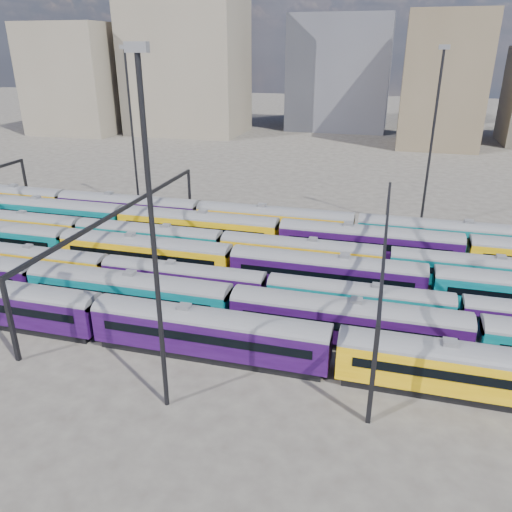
% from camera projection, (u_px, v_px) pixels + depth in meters
% --- Properties ---
extents(ground, '(500.00, 500.00, 0.00)m').
position_uv_depth(ground, '(289.00, 288.00, 56.65)').
color(ground, '#3C3733').
rests_on(ground, ground).
extents(rake_0, '(151.11, 3.16, 5.32)m').
position_uv_depth(rake_0, '(209.00, 328.00, 43.19)').
color(rake_0, black).
rests_on(rake_0, ground).
extents(rake_1, '(130.17, 3.17, 5.35)m').
position_uv_depth(rake_1, '(476.00, 334.00, 42.29)').
color(rake_1, black).
rests_on(rake_1, ground).
extents(rake_2, '(92.75, 2.72, 4.56)m').
position_uv_depth(rake_2, '(183.00, 277.00, 53.84)').
color(rake_2, black).
rests_on(rake_2, ground).
extents(rake_3, '(151.60, 3.17, 5.34)m').
position_uv_depth(rake_3, '(326.00, 269.00, 54.58)').
color(rake_3, black).
rests_on(rake_3, ground).
extents(rake_4, '(120.45, 2.94, 4.94)m').
position_uv_depth(rake_4, '(388.00, 260.00, 57.57)').
color(rake_4, black).
rests_on(rake_4, ground).
extents(rake_5, '(159.96, 3.34, 5.64)m').
position_uv_depth(rake_5, '(197.00, 224.00, 67.98)').
color(rake_5, black).
rests_on(rake_5, ground).
extents(rake_6, '(135.71, 3.31, 5.59)m').
position_uv_depth(rake_6, '(199.00, 213.00, 72.86)').
color(rake_6, black).
rests_on(rake_6, ground).
extents(gantry_1, '(0.35, 40.35, 8.03)m').
position_uv_depth(gantry_1, '(124.00, 217.00, 58.83)').
color(gantry_1, black).
rests_on(gantry_1, ground).
extents(gantry_2, '(0.35, 40.35, 8.03)m').
position_uv_depth(gantry_2, '(385.00, 241.00, 51.62)').
color(gantry_2, black).
rests_on(gantry_2, ground).
extents(mast_1, '(1.40, 0.50, 25.60)m').
position_uv_depth(mast_1, '(132.00, 125.00, 78.03)').
color(mast_1, black).
rests_on(mast_1, ground).
extents(mast_2, '(1.40, 0.50, 25.60)m').
position_uv_depth(mast_2, '(153.00, 233.00, 32.86)').
color(mast_2, black).
rests_on(mast_2, ground).
extents(mast_3, '(1.40, 0.50, 25.60)m').
position_uv_depth(mast_3, '(433.00, 136.00, 69.01)').
color(mast_3, black).
rests_on(mast_3, ground).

